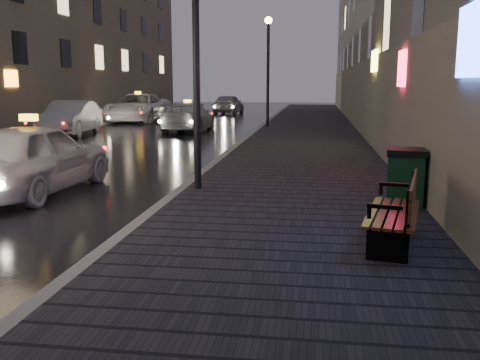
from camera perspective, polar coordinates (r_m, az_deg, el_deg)
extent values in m
cube|color=black|center=(25.66, 7.33, 5.29)|extent=(4.60, 58.00, 0.15)
cube|color=slate|center=(25.80, 1.97, 5.40)|extent=(0.20, 58.00, 0.15)
cube|color=black|center=(28.72, -18.80, 5.36)|extent=(2.40, 58.00, 0.15)
cube|color=slate|center=(28.16, -16.43, 5.40)|extent=(0.20, 58.00, 0.15)
cube|color=#605B54|center=(30.00, 14.18, 18.09)|extent=(1.80, 50.00, 13.00)
cube|color=#6B6051|center=(47.13, -14.50, 13.91)|extent=(6.00, 22.00, 11.00)
cylinder|color=black|center=(10.83, -4.68, 12.23)|extent=(0.14, 0.14, 5.00)
cylinder|color=black|center=(26.67, 3.00, 11.09)|extent=(0.14, 0.14, 5.00)
sphere|color=#FFD88C|center=(26.83, 3.06, 16.65)|extent=(0.36, 0.36, 0.36)
cube|color=black|center=(6.73, 15.44, -6.76)|extent=(0.50, 0.16, 0.40)
cube|color=black|center=(6.63, 17.47, -4.00)|extent=(0.07, 0.07, 0.70)
cube|color=black|center=(6.61, 15.20, -2.76)|extent=(0.42, 0.13, 0.05)
cube|color=black|center=(8.17, 16.30, -3.79)|extent=(0.50, 0.16, 0.40)
cube|color=black|center=(8.09, 17.97, -1.50)|extent=(0.07, 0.07, 0.70)
cube|color=black|center=(8.07, 16.12, -0.48)|extent=(0.42, 0.13, 0.05)
cube|color=#471F0F|center=(7.39, 16.00, -3.42)|extent=(0.97, 1.88, 0.04)
cube|color=#471F0F|center=(7.32, 17.97, -1.34)|extent=(0.40, 1.76, 0.40)
cube|color=black|center=(9.81, 17.22, -0.04)|extent=(0.69, 0.69, 0.89)
cube|color=black|center=(9.74, 17.38, 2.87)|extent=(0.75, 0.75, 0.11)
imported|color=silver|center=(11.90, -21.36, 2.24)|extent=(1.96, 4.51, 1.52)
imported|color=gray|center=(24.96, -17.62, 6.32)|extent=(2.14, 4.73, 1.51)
imported|color=#BCBBC2|center=(25.86, -5.58, 6.71)|extent=(1.91, 4.70, 1.36)
imported|color=silver|center=(32.80, -10.79, 7.59)|extent=(2.82, 5.98, 1.65)
imported|color=gray|center=(40.17, -1.23, 8.09)|extent=(1.95, 4.35, 1.45)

